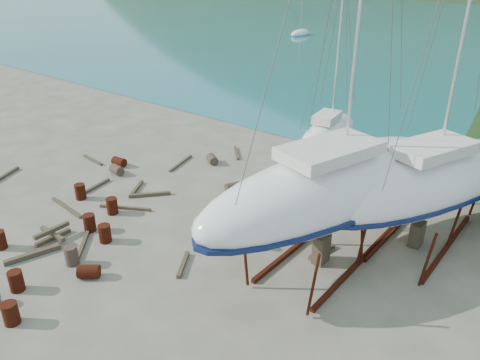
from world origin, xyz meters
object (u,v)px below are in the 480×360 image
Objects in this scene: small_sailboat_shore at (328,133)px; worker at (218,231)px; large_sailboat_near at (334,186)px; large_sailboat_far at (431,179)px.

small_sailboat_shore reaches higher than worker.
large_sailboat_near is 11.14m from small_sailboat_shore.
small_sailboat_shore is (-5.45, 9.59, -1.54)m from large_sailboat_near.
large_sailboat_far is at bearing -42.51° from small_sailboat_shore.
worker is (-4.28, -2.65, -2.57)m from large_sailboat_near.
worker is at bearing -116.29° from large_sailboat_far.
large_sailboat_near is 1.83× the size of small_sailboat_shore.
large_sailboat_far is at bearing 70.44° from large_sailboat_near.
small_sailboat_shore is 12.34m from worker.
large_sailboat_near is 1.11× the size of large_sailboat_far.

